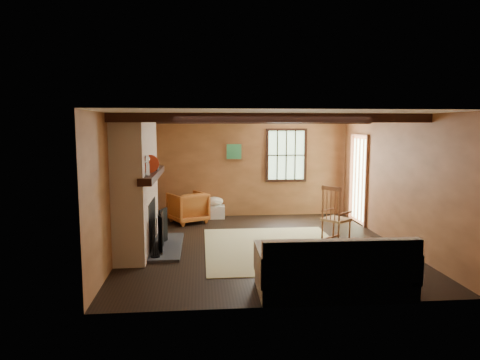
{
  "coord_description": "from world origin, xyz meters",
  "views": [
    {
      "loc": [
        -1.11,
        -7.69,
        2.18
      ],
      "look_at": [
        -0.37,
        0.4,
        1.18
      ],
      "focal_mm": 32.0,
      "sensor_mm": 36.0,
      "label": 1
    }
  ],
  "objects": [
    {
      "name": "laundry_basket",
      "position": [
        -0.8,
        2.52,
        0.15
      ],
      "size": [
        0.51,
        0.39,
        0.3
      ],
      "primitive_type": "cube",
      "rotation": [
        0.0,
        0.0,
        -0.02
      ],
      "color": "white",
      "rests_on": "ground"
    },
    {
      "name": "rug",
      "position": [
        0.2,
        -0.2,
        0.0
      ],
      "size": [
        2.5,
        3.0,
        0.01
      ],
      "primitive_type": "cube",
      "color": "#C7BB84",
      "rests_on": "ground"
    },
    {
      "name": "firewood_pile",
      "position": [
        -1.98,
        2.5,
        0.11
      ],
      "size": [
        0.59,
        0.11,
        0.21
      ],
      "color": "brown",
      "rests_on": "ground"
    },
    {
      "name": "room_envelope",
      "position": [
        0.22,
        0.26,
        1.63
      ],
      "size": [
        5.02,
        5.52,
        2.44
      ],
      "color": "#A4623A",
      "rests_on": "ground"
    },
    {
      "name": "basket_pillow",
      "position": [
        -0.8,
        2.52,
        0.41
      ],
      "size": [
        0.5,
        0.43,
        0.22
      ],
      "primitive_type": "ellipsoid",
      "rotation": [
        0.0,
        0.0,
        0.23
      ],
      "color": "silver",
      "rests_on": "laundry_basket"
    },
    {
      "name": "ground",
      "position": [
        0.0,
        0.0,
        0.0
      ],
      "size": [
        5.5,
        5.5,
        0.0
      ],
      "primitive_type": "plane",
      "color": "black",
      "rests_on": "ground"
    },
    {
      "name": "fireplace",
      "position": [
        -2.23,
        -0.0,
        1.1
      ],
      "size": [
        1.02,
        2.3,
        2.4
      ],
      "color": "brown",
      "rests_on": "ground"
    },
    {
      "name": "rocking_chair",
      "position": [
        1.45,
        0.18,
        0.46
      ],
      "size": [
        0.88,
        0.81,
        1.09
      ],
      "rotation": [
        0.0,
        0.0,
        2.23
      ],
      "color": "tan",
      "rests_on": "ground"
    },
    {
      "name": "armchair",
      "position": [
        -1.42,
        2.08,
        0.35
      ],
      "size": [
        1.04,
        1.05,
        0.71
      ],
      "primitive_type": "imported",
      "rotation": [
        0.0,
        0.0,
        -2.64
      ],
      "color": "#BF6026",
      "rests_on": "ground"
    },
    {
      "name": "sofa",
      "position": [
        0.62,
        -2.41,
        0.29
      ],
      "size": [
        2.05,
        0.95,
        0.82
      ],
      "rotation": [
        0.0,
        0.0,
        -0.02
      ],
      "color": "silver",
      "rests_on": "ground"
    }
  ]
}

